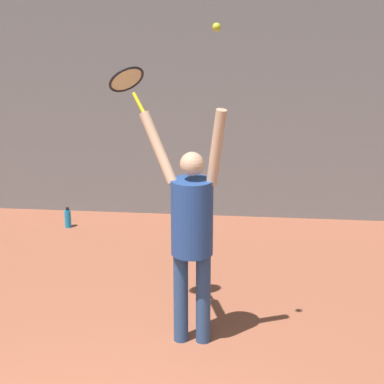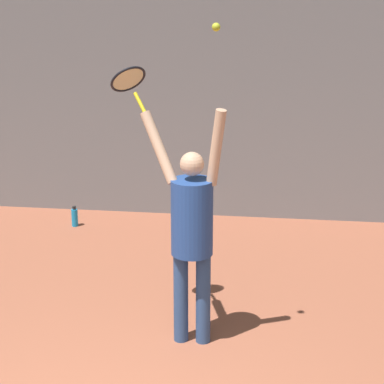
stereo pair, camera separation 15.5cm
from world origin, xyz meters
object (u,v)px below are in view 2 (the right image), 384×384
tennis_player (192,226)px  tennis_ball (216,27)px  water_bottle (75,217)px  tennis_racket (129,81)px

tennis_player → tennis_ball: bearing=-28.7°
tennis_player → water_bottle: size_ratio=7.83×
tennis_ball → water_bottle: 4.43m
tennis_player → tennis_racket: bearing=145.9°
tennis_racket → tennis_ball: (0.81, -0.52, 0.50)m
tennis_player → tennis_ball: tennis_ball is taller
tennis_ball → tennis_player: bearing=151.3°
tennis_player → water_bottle: (-1.90, 2.75, -0.97)m
tennis_ball → tennis_racket: bearing=147.2°
tennis_ball → water_bottle: size_ratio=0.24×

